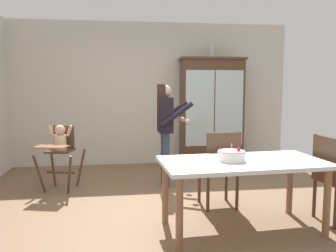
{
  "coord_description": "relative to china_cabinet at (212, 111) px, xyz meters",
  "views": [
    {
      "loc": [
        -0.59,
        -4.05,
        1.5
      ],
      "look_at": [
        0.06,
        0.7,
        0.95
      ],
      "focal_mm": 37.05,
      "sensor_mm": 36.0,
      "label": 1
    }
  ],
  "objects": [
    {
      "name": "wall_back",
      "position": [
        -1.13,
        0.26,
        0.33
      ],
      "size": [
        5.32,
        0.06,
        2.7
      ],
      "primitive_type": "cube",
      "color": "beige",
      "rests_on": "ground_plane"
    },
    {
      "name": "ceramic_vase",
      "position": [
        -0.01,
        0.0,
        1.13
      ],
      "size": [
        0.13,
        0.13,
        0.27
      ],
      "color": "#B2B7B2",
      "rests_on": "china_cabinet"
    },
    {
      "name": "dining_chair_far_side",
      "position": [
        -0.52,
        -2.41,
        -0.47
      ],
      "size": [
        0.46,
        0.46,
        0.96
      ],
      "rotation": [
        0.0,
        0.0,
        3.2
      ],
      "color": "#4C3323",
      "rests_on": "ground_plane"
    },
    {
      "name": "dining_chair_right_end",
      "position": [
        0.58,
        -2.98,
        -0.47
      ],
      "size": [
        0.46,
        0.46,
        0.96
      ],
      "rotation": [
        0.0,
        0.0,
        1.63
      ],
      "color": "#4C3323",
      "rests_on": "ground_plane"
    },
    {
      "name": "adult_person",
      "position": [
        -1.06,
        -1.33,
        -0.05
      ],
      "size": [
        0.49,
        0.48,
        1.53
      ],
      "rotation": [
        0.0,
        0.0,
        1.58
      ],
      "color": "#33425B",
      "rests_on": "ground_plane"
    },
    {
      "name": "dining_table",
      "position": [
        -0.48,
        -3.05,
        -0.37
      ],
      "size": [
        1.73,
        0.96,
        0.74
      ],
      "color": "silver",
      "rests_on": "ground_plane"
    },
    {
      "name": "china_cabinet",
      "position": [
        0.0,
        0.0,
        0.0
      ],
      "size": [
        1.22,
        0.48,
        2.03
      ],
      "color": "#4C3323",
      "rests_on": "ground_plane"
    },
    {
      "name": "ground_plane",
      "position": [
        -1.13,
        -2.37,
        -1.02
      ],
      "size": [
        6.24,
        6.24,
        0.0
      ],
      "primitive_type": "plane",
      "color": "brown"
    },
    {
      "name": "birthday_cake",
      "position": [
        -0.6,
        -3.05,
        -0.23
      ],
      "size": [
        0.28,
        0.28,
        0.19
      ],
      "color": "white",
      "rests_on": "dining_table"
    },
    {
      "name": "high_chair_with_toddler",
      "position": [
        -2.59,
        -1.32,
        -0.37
      ],
      "size": [
        0.7,
        0.78,
        0.95
      ],
      "rotation": [
        0.0,
        0.0,
        -0.25
      ],
      "color": "#4C3323",
      "rests_on": "ground_plane"
    }
  ]
}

